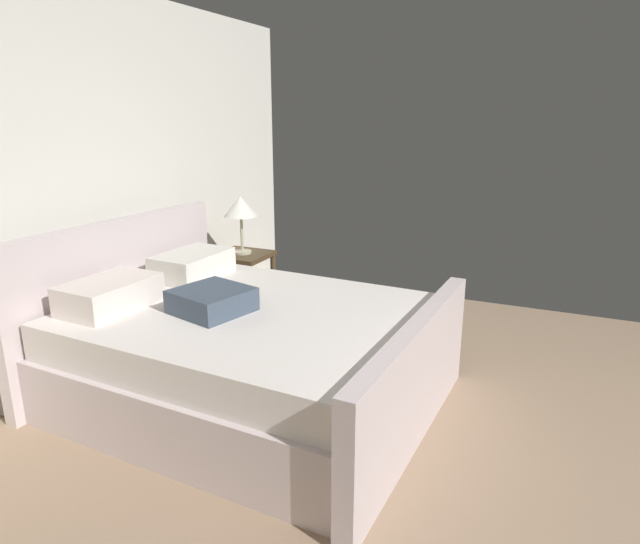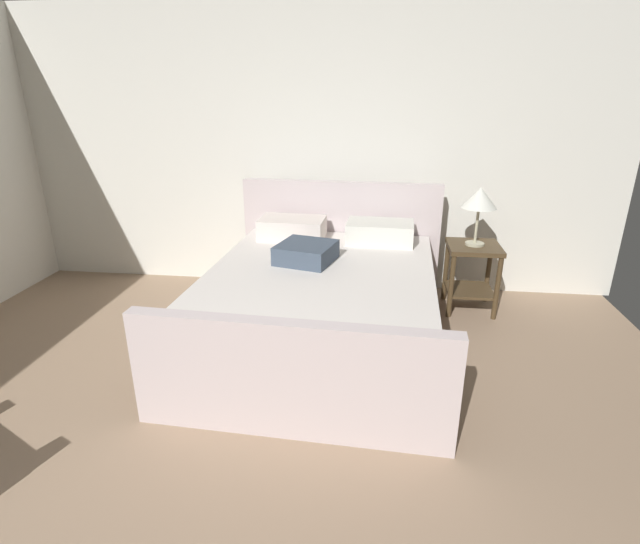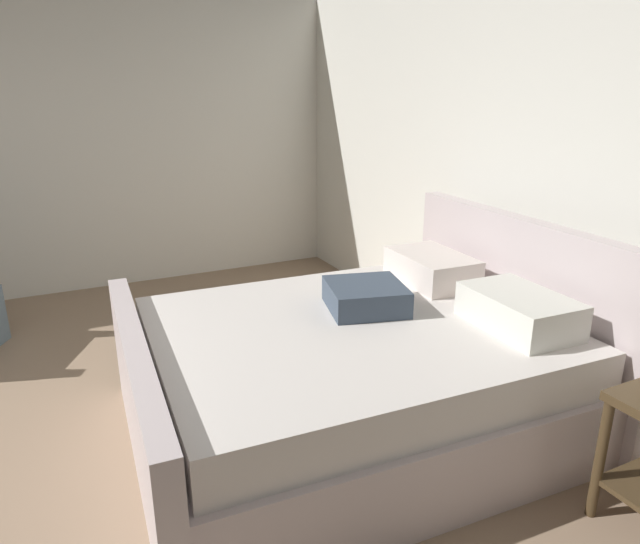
% 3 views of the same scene
% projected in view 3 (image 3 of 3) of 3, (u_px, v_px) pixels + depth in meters
% --- Properties ---
extents(wall_back, '(5.73, 0.12, 2.60)m').
position_uv_depth(wall_back, '(525.00, 168.00, 3.43)').
color(wall_back, white).
rests_on(wall_back, ground).
extents(bed, '(1.93, 2.31, 1.07)m').
position_uv_depth(bed, '(359.00, 369.00, 2.99)').
color(bed, silver).
rests_on(bed, ground).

